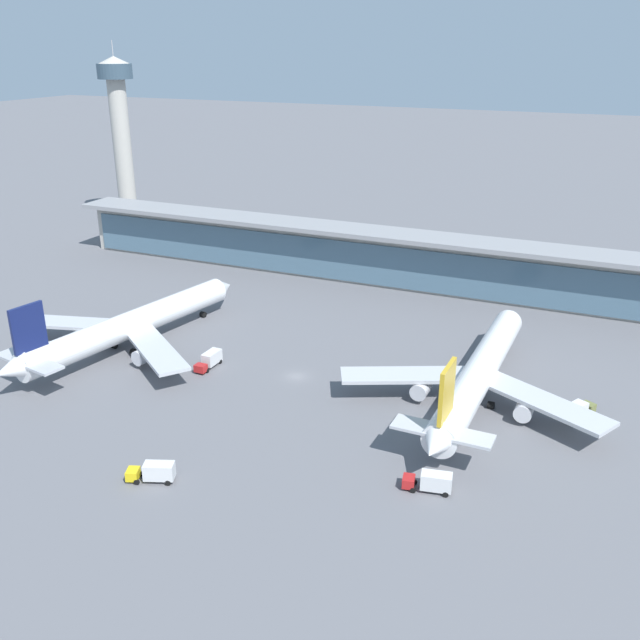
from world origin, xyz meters
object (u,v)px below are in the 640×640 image
at_px(service_truck_under_wing_yellow, 154,472).
at_px(service_truck_by_tail_olive, 578,410).
at_px(airliner_centre_stand, 478,375).
at_px(service_truck_near_nose_red, 431,481).
at_px(service_truck_mid_apron_red, 210,360).
at_px(control_tower, 120,127).
at_px(airliner_left_stand, 127,326).

distance_m(service_truck_under_wing_yellow, service_truck_by_tail_olive, 73.79).
bearing_deg(service_truck_under_wing_yellow, airliner_centre_stand, 49.04).
relative_size(service_truck_near_nose_red, service_truck_mid_apron_red, 1.03).
bearing_deg(service_truck_under_wing_yellow, control_tower, 129.10).
xyz_separation_m(airliner_centre_stand, service_truck_mid_apron_red, (-53.48, -7.41, -3.75)).
distance_m(airliner_left_stand, service_truck_near_nose_red, 78.29).
bearing_deg(airliner_centre_stand, service_truck_under_wing_yellow, -130.96).
xyz_separation_m(service_truck_near_nose_red, service_truck_mid_apron_red, (-53.32, 23.60, 0.00)).
bearing_deg(airliner_centre_stand, airliner_left_stand, -174.91).
bearing_deg(service_truck_by_tail_olive, control_tower, 152.46).
bearing_deg(service_truck_near_nose_red, service_truck_mid_apron_red, 156.13).
xyz_separation_m(service_truck_near_nose_red, service_truck_under_wing_yellow, (-39.36, -14.52, 0.00)).
xyz_separation_m(service_truck_mid_apron_red, control_tower, (-93.56, 94.18, 32.78)).
height_order(airliner_left_stand, service_truck_by_tail_olive, airliner_left_stand).
height_order(service_truck_near_nose_red, service_truck_mid_apron_red, same).
distance_m(airliner_centre_stand, control_tower, 173.18).
height_order(service_truck_mid_apron_red, service_truck_by_tail_olive, same).
relative_size(airliner_centre_stand, service_truck_near_nose_red, 8.53).
height_order(airliner_left_stand, service_truck_mid_apron_red, airliner_left_stand).
bearing_deg(airliner_left_stand, service_truck_under_wing_yellow, -48.05).
distance_m(service_truck_near_nose_red, service_truck_by_tail_olive, 36.55).
relative_size(airliner_centre_stand, service_truck_by_tail_olive, 8.61).
bearing_deg(service_truck_mid_apron_red, control_tower, 134.81).
relative_size(service_truck_near_nose_red, control_tower, 0.12).
height_order(service_truck_under_wing_yellow, control_tower, control_tower).
bearing_deg(control_tower, service_truck_mid_apron_red, -45.19).
bearing_deg(service_truck_by_tail_olive, service_truck_under_wing_yellow, -141.18).
xyz_separation_m(airliner_left_stand, service_truck_under_wing_yellow, (34.95, -38.88, -3.75)).
xyz_separation_m(airliner_left_stand, service_truck_near_nose_red, (74.31, -24.37, -3.75)).
relative_size(airliner_centre_stand, service_truck_under_wing_yellow, 8.49).
bearing_deg(service_truck_under_wing_yellow, service_truck_near_nose_red, 20.25).
bearing_deg(service_truck_under_wing_yellow, service_truck_by_tail_olive, 38.82).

